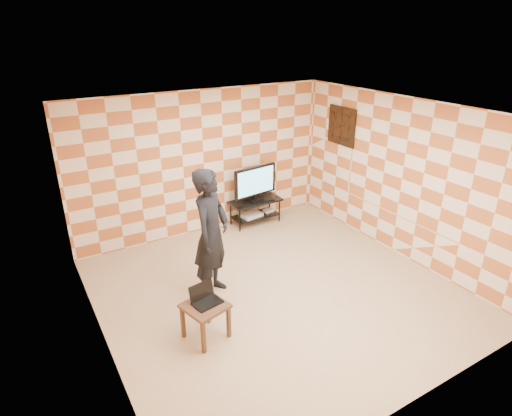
% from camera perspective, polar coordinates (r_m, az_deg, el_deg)
% --- Properties ---
extents(floor, '(5.00, 5.00, 0.00)m').
position_cam_1_polar(floor, '(6.66, 2.70, -10.91)').
color(floor, tan).
rests_on(floor, ground).
extents(wall_back, '(5.00, 0.02, 2.70)m').
position_cam_1_polar(wall_back, '(8.06, -6.98, 5.94)').
color(wall_back, beige).
rests_on(wall_back, ground).
extents(wall_front, '(5.00, 0.02, 2.70)m').
position_cam_1_polar(wall_front, '(4.42, 21.55, -11.48)').
color(wall_front, beige).
rests_on(wall_front, ground).
extents(wall_left, '(0.02, 5.00, 2.70)m').
position_cam_1_polar(wall_left, '(5.18, -20.89, -5.91)').
color(wall_left, beige).
rests_on(wall_left, ground).
extents(wall_right, '(0.02, 5.00, 2.70)m').
position_cam_1_polar(wall_right, '(7.59, 18.90, 3.70)').
color(wall_right, beige).
rests_on(wall_right, ground).
extents(ceiling, '(5.00, 5.00, 0.02)m').
position_cam_1_polar(ceiling, '(5.60, 3.23, 12.55)').
color(ceiling, white).
rests_on(ceiling, wall_back).
extents(wall_art, '(0.04, 0.72, 0.72)m').
position_cam_1_polar(wall_art, '(8.44, 11.35, 10.68)').
color(wall_art, black).
rests_on(wall_art, wall_right).
extents(tv_stand, '(1.05, 0.47, 0.50)m').
position_cam_1_polar(tv_stand, '(8.59, -0.10, 0.23)').
color(tv_stand, black).
rests_on(tv_stand, floor).
extents(tv, '(0.96, 0.22, 0.70)m').
position_cam_1_polar(tv, '(8.39, -0.10, 3.49)').
color(tv, black).
rests_on(tv, tv_stand).
extents(dvd_player, '(0.45, 0.35, 0.07)m').
position_cam_1_polar(dvd_player, '(8.60, -0.65, -0.91)').
color(dvd_player, silver).
rests_on(dvd_player, tv_stand).
extents(game_console, '(0.21, 0.16, 0.05)m').
position_cam_1_polar(game_console, '(8.82, 1.66, -0.33)').
color(game_console, silver).
rests_on(game_console, tv_stand).
extents(side_table, '(0.61, 0.61, 0.50)m').
position_cam_1_polar(side_table, '(5.60, -6.79, -13.42)').
color(side_table, '#342416').
rests_on(side_table, floor).
extents(laptop, '(0.40, 0.34, 0.24)m').
position_cam_1_polar(laptop, '(5.57, -6.80, -11.86)').
color(laptop, black).
rests_on(laptop, side_table).
extents(person, '(0.85, 0.82, 1.97)m').
position_cam_1_polar(person, '(6.14, -5.99, -3.51)').
color(person, black).
rests_on(person, floor).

